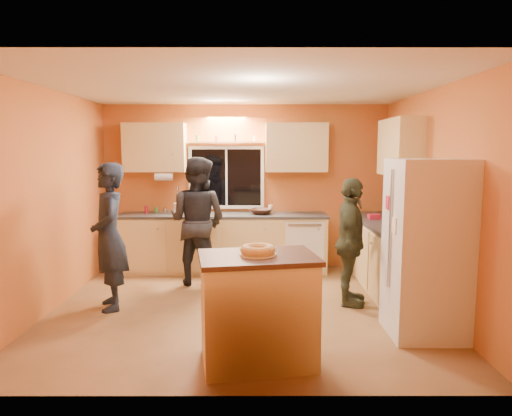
{
  "coord_description": "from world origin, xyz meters",
  "views": [
    {
      "loc": [
        0.16,
        -5.31,
        1.89
      ],
      "look_at": [
        0.17,
        0.4,
        1.16
      ],
      "focal_mm": 32.0,
      "sensor_mm": 36.0,
      "label": 1
    }
  ],
  "objects_px": {
    "refrigerator": "(426,248)",
    "person_right": "(350,242)",
    "island": "(258,308)",
    "person_center": "(197,221)",
    "person_left": "(109,237)"
  },
  "relations": [
    {
      "from": "person_right",
      "to": "person_center",
      "type": "bearing_deg",
      "value": 78.65
    },
    {
      "from": "refrigerator",
      "to": "person_right",
      "type": "xyz_separation_m",
      "value": [
        -0.58,
        0.91,
        -0.12
      ]
    },
    {
      "from": "refrigerator",
      "to": "person_left",
      "type": "height_order",
      "value": "refrigerator"
    },
    {
      "from": "refrigerator",
      "to": "person_right",
      "type": "distance_m",
      "value": 1.08
    },
    {
      "from": "refrigerator",
      "to": "person_center",
      "type": "height_order",
      "value": "refrigerator"
    },
    {
      "from": "refrigerator",
      "to": "island",
      "type": "bearing_deg",
      "value": -159.83
    },
    {
      "from": "island",
      "to": "person_left",
      "type": "distance_m",
      "value": 2.28
    },
    {
      "from": "island",
      "to": "person_right",
      "type": "xyz_separation_m",
      "value": [
        1.13,
        1.54,
        0.28
      ]
    },
    {
      "from": "island",
      "to": "person_center",
      "type": "relative_size",
      "value": 0.62
    },
    {
      "from": "refrigerator",
      "to": "person_left",
      "type": "relative_size",
      "value": 1.03
    },
    {
      "from": "refrigerator",
      "to": "person_center",
      "type": "xyz_separation_m",
      "value": [
        -2.54,
        1.81,
        -0.0
      ]
    },
    {
      "from": "person_center",
      "to": "person_right",
      "type": "xyz_separation_m",
      "value": [
        1.97,
        -0.9,
        -0.12
      ]
    },
    {
      "from": "island",
      "to": "person_center",
      "type": "xyz_separation_m",
      "value": [
        -0.84,
        2.44,
        0.4
      ]
    },
    {
      "from": "person_left",
      "to": "person_center",
      "type": "relative_size",
      "value": 0.97
    },
    {
      "from": "person_left",
      "to": "person_center",
      "type": "distance_m",
      "value": 1.37
    }
  ]
}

